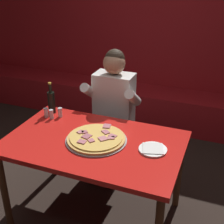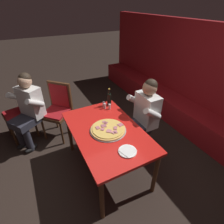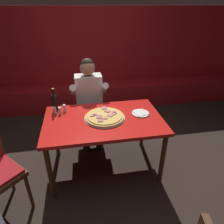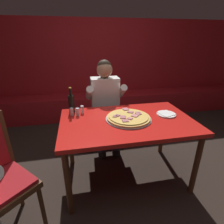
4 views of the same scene
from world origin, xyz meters
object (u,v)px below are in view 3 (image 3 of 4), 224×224
object	(u,v)px
pizza	(105,117)
diner_seated_blue_shirt	(90,99)
main_dining_table	(104,124)
plate_white_paper	(140,113)
shaker_oregano	(55,111)
shaker_red_pepper_flakes	(60,111)
beer_bottle	(55,102)
shaker_parmesan	(65,108)

from	to	relation	value
pizza	diner_seated_blue_shirt	world-z (taller)	diner_seated_blue_shirt
main_dining_table	plate_white_paper	distance (m)	0.47
shaker_oregano	shaker_red_pepper_flakes	size ratio (longest dim) A/B	1.00
plate_white_paper	diner_seated_blue_shirt	bearing A→B (deg)	133.10
beer_bottle	shaker_oregano	distance (m)	0.12
main_dining_table	pizza	xyz separation A→B (m)	(0.02, 0.01, 0.10)
plate_white_paper	pizza	bearing A→B (deg)	-176.59
shaker_parmesan	shaker_red_pepper_flakes	world-z (taller)	same
diner_seated_blue_shirt	shaker_red_pepper_flakes	bearing A→B (deg)	-131.04
pizza	shaker_parmesan	bearing A→B (deg)	150.95
shaker_red_pepper_flakes	plate_white_paper	bearing A→B (deg)	-10.09
beer_bottle	shaker_parmesan	size ratio (longest dim) A/B	3.40
main_dining_table	beer_bottle	distance (m)	0.68
diner_seated_blue_shirt	pizza	bearing A→B (deg)	-78.35
diner_seated_blue_shirt	main_dining_table	bearing A→B (deg)	-79.95
beer_bottle	shaker_parmesan	bearing A→B (deg)	-23.48
pizza	beer_bottle	xyz separation A→B (m)	(-0.58, 0.31, 0.09)
shaker_oregano	diner_seated_blue_shirt	xyz separation A→B (m)	(0.45, 0.43, -0.08)
pizza	shaker_oregano	distance (m)	0.62
main_dining_table	shaker_red_pepper_flakes	bearing A→B (deg)	157.37
shaker_oregano	shaker_parmesan	world-z (taller)	same
beer_bottle	shaker_parmesan	xyz separation A→B (m)	(0.11, -0.05, -0.07)
shaker_oregano	diner_seated_blue_shirt	distance (m)	0.63
shaker_parmesan	main_dining_table	bearing A→B (deg)	-31.05
shaker_parmesan	diner_seated_blue_shirt	distance (m)	0.51
pizza	shaker_parmesan	distance (m)	0.54
main_dining_table	pizza	distance (m)	0.10
shaker_red_pepper_flakes	main_dining_table	bearing A→B (deg)	-22.63
plate_white_paper	diner_seated_blue_shirt	world-z (taller)	diner_seated_blue_shirt
shaker_parmesan	shaker_red_pepper_flakes	bearing A→B (deg)	-130.28
beer_bottle	shaker_red_pepper_flakes	world-z (taller)	beer_bottle
shaker_red_pepper_flakes	diner_seated_blue_shirt	xyz separation A→B (m)	(0.39, 0.44, -0.08)
shaker_oregano	plate_white_paper	bearing A→B (deg)	-10.17
shaker_parmesan	shaker_red_pepper_flakes	xyz separation A→B (m)	(-0.05, -0.06, 0.00)
beer_bottle	plate_white_paper	bearing A→B (deg)	-15.41
shaker_red_pepper_flakes	diner_seated_blue_shirt	world-z (taller)	diner_seated_blue_shirt
shaker_oregano	shaker_parmesan	bearing A→B (deg)	23.24
pizza	shaker_red_pepper_flakes	distance (m)	0.56
main_dining_table	plate_white_paper	xyz separation A→B (m)	(0.46, 0.04, 0.09)
shaker_oregano	shaker_red_pepper_flakes	xyz separation A→B (m)	(0.06, -0.01, 0.00)
shaker_red_pepper_flakes	diner_seated_blue_shirt	bearing A→B (deg)	48.96
beer_bottle	shaker_red_pepper_flakes	bearing A→B (deg)	-61.21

